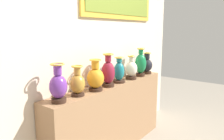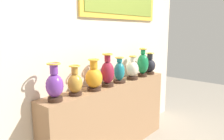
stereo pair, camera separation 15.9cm
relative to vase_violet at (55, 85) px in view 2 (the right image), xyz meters
The scene contains 10 objects.
display_shelf 1.05m from the vase_violet, ahead, with size 1.99×0.29×0.91m, color #99704C.
back_wall 0.93m from the vase_violet, 15.21° to the left, with size 3.54×0.14×2.61m.
vase_violet is the anchor object (origin of this frame).
vase_ochre 0.25m from the vase_violet, ahead, with size 0.15×0.15×0.31m.
vase_amber 0.50m from the vase_violet, ahead, with size 0.19×0.19×0.35m.
vase_burgundy 0.72m from the vase_violet, ahead, with size 0.16×0.16×0.39m.
vase_teal 0.96m from the vase_violet, ahead, with size 0.16×0.16×0.33m.
vase_ivory 1.22m from the vase_violet, ahead, with size 0.16×0.16×0.32m.
vase_emerald 1.46m from the vase_violet, ahead, with size 0.16×0.16×0.41m.
vase_onyx 1.68m from the vase_violet, ahead, with size 0.17×0.17×0.32m.
Camera 2 is at (-1.96, -1.70, 1.57)m, focal length 34.63 mm.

